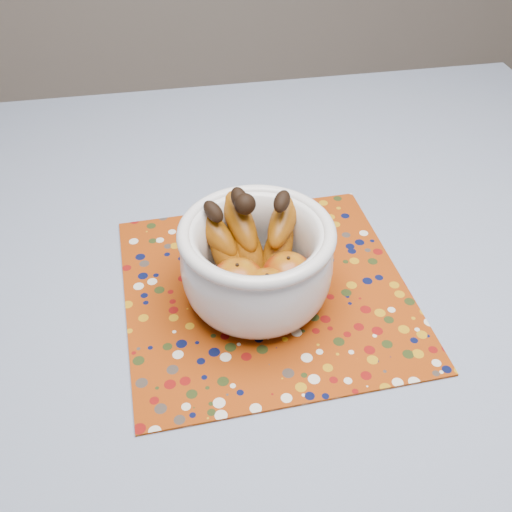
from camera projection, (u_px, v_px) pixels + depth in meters
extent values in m
plane|color=#2D2826|center=(298.00, 494.00, 1.45)|extent=(4.00, 4.00, 0.00)
cube|color=brown|center=(319.00, 275.00, 0.97)|extent=(1.20, 1.20, 0.04)
cylinder|color=brown|center=(57.00, 269.00, 1.54)|extent=(0.06, 0.06, 0.71)
cylinder|color=brown|center=(444.00, 223.00, 1.69)|extent=(0.06, 0.06, 0.71)
cube|color=slate|center=(320.00, 263.00, 0.96)|extent=(1.32, 1.32, 0.01)
cube|color=#852F07|center=(266.00, 290.00, 0.90)|extent=(0.43, 0.43, 0.00)
cylinder|color=silver|center=(257.00, 294.00, 0.88)|extent=(0.11, 0.11, 0.01)
cylinder|color=silver|center=(257.00, 289.00, 0.88)|extent=(0.16, 0.16, 0.01)
torus|color=silver|center=(257.00, 233.00, 0.81)|extent=(0.22, 0.22, 0.02)
ellipsoid|color=maroon|center=(238.00, 285.00, 0.82)|extent=(0.08, 0.08, 0.07)
ellipsoid|color=maroon|center=(288.00, 277.00, 0.84)|extent=(0.08, 0.08, 0.07)
ellipsoid|color=maroon|center=(267.00, 295.00, 0.81)|extent=(0.08, 0.08, 0.07)
sphere|color=black|center=(245.00, 204.00, 0.83)|extent=(0.03, 0.03, 0.03)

